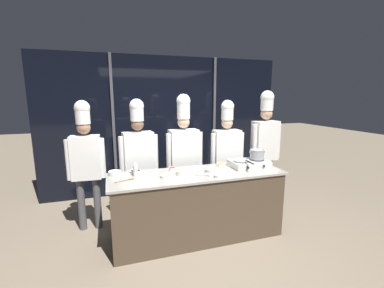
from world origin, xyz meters
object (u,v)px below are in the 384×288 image
object	(u,v)px
chef_sous	(139,153)
chef_pastry	(227,149)
prep_bowl_noodles	(166,176)
prep_bowl_chili_flakes	(172,169)
frying_pan	(242,159)
prep_bowl_onion	(212,170)
prep_bowl_carrots	(221,164)
stock_pot	(257,154)
serving_spoon_slotted	(129,179)
serving_spoon_solid	(207,175)
prep_bowl_soy_glaze	(135,171)
prep_bowl_rice	(115,173)
prep_bowl_mushrooms	(181,172)
chef_apprentice	(265,140)
portable_stove	(249,163)
chef_line	(184,149)
squeeze_bottle_clear	(135,169)
prep_bowl_ginger	(218,176)
chef_head	(86,156)

from	to	relation	value
chef_sous	chef_pastry	distance (m)	1.42
prep_bowl_noodles	prep_bowl_chili_flakes	size ratio (longest dim) A/B	1.35
frying_pan	prep_bowl_onion	xyz separation A→B (m)	(-0.50, -0.07, -0.09)
frying_pan	prep_bowl_carrots	distance (m)	0.31
stock_pot	serving_spoon_slotted	size ratio (longest dim) A/B	0.94
serving_spoon_solid	prep_bowl_soy_glaze	bearing A→B (deg)	154.75
prep_bowl_rice	chef_pastry	size ratio (longest dim) A/B	0.09
prep_bowl_mushrooms	chef_apprentice	distance (m)	1.82
portable_stove	prep_bowl_soy_glaze	world-z (taller)	portable_stove
prep_bowl_rice	prep_bowl_onion	distance (m)	1.29
chef_line	squeeze_bottle_clear	bearing A→B (deg)	31.22
squeeze_bottle_clear	serving_spoon_slotted	distance (m)	0.19
prep_bowl_rice	serving_spoon_slotted	xyz separation A→B (m)	(0.16, -0.27, -0.02)
prep_bowl_chili_flakes	chef_pastry	size ratio (longest dim) A/B	0.05
prep_bowl_carrots	chef_sous	distance (m)	1.25
prep_bowl_noodles	prep_bowl_carrots	world-z (taller)	prep_bowl_carrots
portable_stove	prep_bowl_ginger	bearing A→B (deg)	-152.34
serving_spoon_solid	chef_line	size ratio (longest dim) A/B	0.10
stock_pot	frying_pan	bearing A→B (deg)	-178.84
chef_sous	chef_pastry	xyz separation A→B (m)	(1.42, -0.09, -0.01)
prep_bowl_soy_glaze	chef_apprentice	bearing A→B (deg)	9.73
chef_head	chef_line	xyz separation A→B (m)	(1.44, -0.02, 0.01)
chef_head	chef_apprentice	world-z (taller)	chef_apprentice
prep_bowl_ginger	serving_spoon_slotted	xyz separation A→B (m)	(-1.08, 0.25, -0.02)
stock_pot	prep_bowl_carrots	world-z (taller)	stock_pot
prep_bowl_carrots	serving_spoon_slotted	distance (m)	1.36
prep_bowl_mushrooms	chef_sous	xyz separation A→B (m)	(-0.47, 0.72, 0.14)
portable_stove	prep_bowl_ginger	size ratio (longest dim) A/B	5.44
prep_bowl_mushrooms	chef_line	size ratio (longest dim) A/B	0.07
prep_bowl_mushrooms	prep_bowl_onion	size ratio (longest dim) A/B	0.84
frying_pan	serving_spoon_solid	bearing A→B (deg)	-160.99
chef_line	chef_pastry	xyz separation A→B (m)	(0.72, -0.04, -0.04)
chef_line	chef_apprentice	xyz separation A→B (m)	(1.45, -0.03, 0.07)
chef_pastry	squeeze_bottle_clear	bearing A→B (deg)	19.65
prep_bowl_soy_glaze	chef_sous	xyz separation A→B (m)	(0.10, 0.46, 0.14)
prep_bowl_chili_flakes	prep_bowl_soy_glaze	size ratio (longest dim) A/B	0.62
prep_bowl_carrots	chef_line	bearing A→B (deg)	132.65
prep_bowl_carrots	serving_spoon_slotted	size ratio (longest dim) A/B	0.51
squeeze_bottle_clear	prep_bowl_carrots	size ratio (longest dim) A/B	1.48
prep_bowl_chili_flakes	prep_bowl_carrots	world-z (taller)	prep_bowl_chili_flakes
portable_stove	chef_sous	xyz separation A→B (m)	(-1.52, 0.65, 0.12)
prep_bowl_noodles	prep_bowl_soy_glaze	bearing A→B (deg)	137.10
prep_bowl_soy_glaze	prep_bowl_ginger	world-z (taller)	prep_bowl_ginger
frying_pan	prep_bowl_mushrooms	world-z (taller)	frying_pan
serving_spoon_solid	prep_bowl_carrots	bearing A→B (deg)	44.58
portable_stove	stock_pot	xyz separation A→B (m)	(0.13, 0.00, 0.13)
frying_pan	prep_bowl_onion	distance (m)	0.51
prep_bowl_soy_glaze	prep_bowl_onion	size ratio (longest dim) A/B	0.90
squeeze_bottle_clear	prep_bowl_ginger	xyz separation A→B (m)	(0.99, -0.39, -0.07)
serving_spoon_slotted	frying_pan	bearing A→B (deg)	2.78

